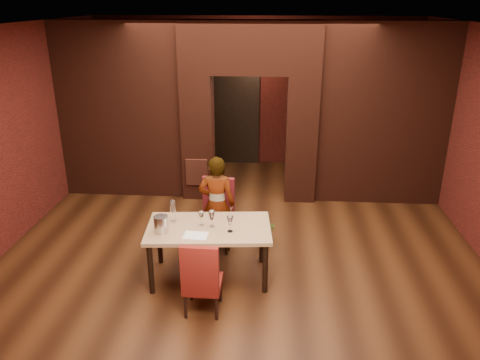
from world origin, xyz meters
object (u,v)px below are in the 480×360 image
Objects in this scene: wine_glass_a at (202,219)px; potted_plant at (264,232)px; dining_table at (209,252)px; wine_glass_c at (230,224)px; wine_glass_b at (212,219)px; chair_near at (203,275)px; wine_bucket at (161,224)px; person_seated at (217,204)px; water_bottle at (173,211)px; chair_far at (216,215)px.

wine_glass_a is 0.49× the size of potted_plant.
potted_plant is (0.70, 0.99, -0.19)m from dining_table.
wine_glass_c is (0.29, -0.11, 0.48)m from dining_table.
dining_table is at bearing -176.85° from wine_glass_b.
chair_near is 4.37× the size of wine_bucket.
person_seated reaches higher than water_bottle.
wine_glass_c is (0.30, -0.92, 0.33)m from chair_far.
wine_glass_b reaches higher than potted_plant.
wine_glass_b is at bearing -79.50° from chair_far.
person_seated is at bearing 50.79° from water_bottle.
person_seated is (0.01, 0.75, 0.36)m from dining_table.
dining_table is at bearing -14.90° from water_bottle.
chair_far is 4.78× the size of wine_bucket.
wine_glass_c is at bearing 108.48° from person_seated.
wine_glass_a is at bearing -13.17° from water_bottle.
person_seated is 3.83× the size of potted_plant.
chair_near is 1.87m from potted_plant.
chair_far is at bearing 60.46° from wine_bucket.
person_seated is at bearing -58.87° from chair_far.
wine_glass_b is 1.03× the size of wine_glass_c.
person_seated is 0.82m from water_bottle.
wine_glass_a is at bearing 153.36° from dining_table.
wine_glass_c is 1.35m from potted_plant.
dining_table is 0.48m from wine_glass_a.
chair_far is 1.02m from wine_glass_c.
chair_near reaches higher than dining_table.
person_seated is at bearing 92.24° from wine_glass_b.
chair_near is at bearing -113.73° from wine_glass_c.
wine_glass_a is (-0.11, -0.71, 0.11)m from person_seated.
chair_far reaches higher than wine_glass_a.
potted_plant is (0.71, 0.18, -0.34)m from chair_far.
water_bottle is at bearing 51.42° from person_seated.
dining_table is 1.09× the size of person_seated.
dining_table is 7.29× the size of wine_glass_b.
wine_glass_a is 0.85× the size of wine_bucket.
wine_bucket is (-0.59, -0.95, 0.13)m from person_seated.
person_seated is at bearing -160.70° from potted_plant.
wine_glass_a is at bearing -129.85° from potted_plant.
dining_table is 7.28× the size of wine_bucket.
water_bottle reaches higher than wine_glass_c.
wine_bucket is at bearing 58.50° from person_seated.
wine_glass_b is at bearing 92.87° from person_seated.
wine_glass_b is 1.00× the size of wine_bucket.
person_seated is 4.76× the size of water_bottle.
dining_table is 1.67× the size of chair_near.
wine_glass_a reaches higher than potted_plant.
water_bottle is at bearing 75.04° from wine_bucket.
chair_near is (0.02, -0.72, 0.11)m from dining_table.
dining_table is 5.21× the size of water_bottle.
wine_glass_c is at bearing -65.13° from chair_far.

